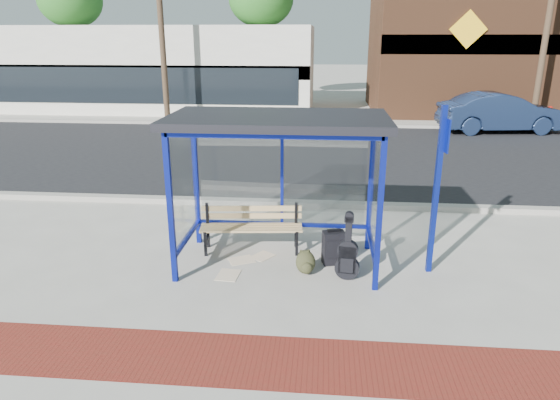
# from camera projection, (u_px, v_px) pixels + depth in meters

# --- Properties ---
(ground) EXTENTS (120.00, 120.00, 0.00)m
(ground) POSITION_uv_depth(u_px,v_px,m) (278.00, 263.00, 8.18)
(ground) COLOR #B2ADA0
(ground) RESTS_ON ground
(brick_paver_strip) EXTENTS (60.00, 1.00, 0.01)m
(brick_paver_strip) POSITION_uv_depth(u_px,v_px,m) (257.00, 361.00, 5.72)
(brick_paver_strip) COLOR maroon
(brick_paver_strip) RESTS_ON ground
(curb_near) EXTENTS (60.00, 0.25, 0.12)m
(curb_near) POSITION_uv_depth(u_px,v_px,m) (290.00, 203.00, 10.90)
(curb_near) COLOR gray
(curb_near) RESTS_ON ground
(street_asphalt) EXTENTS (60.00, 10.00, 0.00)m
(street_asphalt) POSITION_uv_depth(u_px,v_px,m) (302.00, 154.00, 15.75)
(street_asphalt) COLOR black
(street_asphalt) RESTS_ON ground
(curb_far) EXTENTS (60.00, 0.25, 0.12)m
(curb_far) POSITION_uv_depth(u_px,v_px,m) (308.00, 125.00, 20.55)
(curb_far) COLOR gray
(curb_far) RESTS_ON ground
(far_sidewalk) EXTENTS (60.00, 4.00, 0.01)m
(far_sidewalk) POSITION_uv_depth(u_px,v_px,m) (309.00, 119.00, 22.37)
(far_sidewalk) COLOR #B2ADA0
(far_sidewalk) RESTS_ON ground
(bus_shelter) EXTENTS (3.30, 1.80, 2.42)m
(bus_shelter) POSITION_uv_depth(u_px,v_px,m) (278.00, 138.00, 7.60)
(bus_shelter) COLOR navy
(bus_shelter) RESTS_ON ground
(storefront_white) EXTENTS (18.00, 6.04, 4.00)m
(storefront_white) POSITION_uv_depth(u_px,v_px,m) (135.00, 68.00, 25.33)
(storefront_white) COLOR silver
(storefront_white) RESTS_ON ground
(storefront_brown) EXTENTS (10.00, 7.08, 6.40)m
(storefront_brown) POSITION_uv_depth(u_px,v_px,m) (479.00, 43.00, 23.99)
(storefront_brown) COLOR #59331E
(storefront_brown) RESTS_ON ground
(tree_left) EXTENTS (3.60, 3.60, 7.03)m
(tree_left) POSITION_uv_depth(u_px,v_px,m) (70.00, 1.00, 28.47)
(tree_left) COLOR #4C3826
(tree_left) RESTS_ON ground
(tree_mid) EXTENTS (3.60, 3.60, 7.03)m
(tree_mid) POSITION_uv_depth(u_px,v_px,m) (261.00, 0.00, 27.54)
(tree_mid) COLOR #4C3826
(tree_mid) RESTS_ON ground
(utility_pole_west) EXTENTS (1.60, 0.24, 8.00)m
(utility_pole_west) POSITION_uv_depth(u_px,v_px,m) (161.00, 21.00, 20.08)
(utility_pole_west) COLOR #4C3826
(utility_pole_west) RESTS_ON ground
(utility_pole_east) EXTENTS (1.60, 0.24, 8.00)m
(utility_pole_east) POSITION_uv_depth(u_px,v_px,m) (548.00, 20.00, 18.80)
(utility_pole_east) COLOR #4C3826
(utility_pole_east) RESTS_ON ground
(bench) EXTENTS (1.76, 0.59, 0.82)m
(bench) POSITION_uv_depth(u_px,v_px,m) (251.00, 225.00, 8.56)
(bench) COLOR black
(bench) RESTS_ON ground
(guitar_bag) EXTENTS (0.38, 0.15, 1.02)m
(guitar_bag) POSITION_uv_depth(u_px,v_px,m) (348.00, 256.00, 7.54)
(guitar_bag) COLOR black
(guitar_bag) RESTS_ON ground
(suitcase) EXTENTS (0.39, 0.30, 0.61)m
(suitcase) POSITION_uv_depth(u_px,v_px,m) (334.00, 248.00, 8.08)
(suitcase) COLOR black
(suitcase) RESTS_ON ground
(backpack) EXTENTS (0.35, 0.33, 0.37)m
(backpack) POSITION_uv_depth(u_px,v_px,m) (306.00, 263.00, 7.78)
(backpack) COLOR #2B2C18
(backpack) RESTS_ON ground
(sign_post) EXTENTS (0.12, 0.33, 2.62)m
(sign_post) POSITION_uv_depth(u_px,v_px,m) (438.00, 182.00, 7.45)
(sign_post) COLOR navy
(sign_post) RESTS_ON ground
(newspaper_a) EXTENTS (0.51, 0.47, 0.01)m
(newspaper_a) POSITION_uv_depth(u_px,v_px,m) (241.00, 260.00, 8.28)
(newspaper_a) COLOR white
(newspaper_a) RESTS_ON ground
(newspaper_b) EXTENTS (0.36, 0.44, 0.01)m
(newspaper_b) POSITION_uv_depth(u_px,v_px,m) (228.00, 275.00, 7.77)
(newspaper_b) COLOR white
(newspaper_b) RESTS_ON ground
(newspaper_c) EXTENTS (0.46, 0.48, 0.01)m
(newspaper_c) POSITION_uv_depth(u_px,v_px,m) (262.00, 256.00, 8.43)
(newspaper_c) COLOR white
(newspaper_c) RESTS_ON ground
(parked_car) EXTENTS (4.73, 2.14, 1.50)m
(parked_car) POSITION_uv_depth(u_px,v_px,m) (500.00, 113.00, 19.07)
(parked_car) COLOR #1A2949
(parked_car) RESTS_ON ground
(fire_hydrant) EXTENTS (0.37, 0.24, 0.81)m
(fire_hydrant) POSITION_uv_depth(u_px,v_px,m) (549.00, 115.00, 20.51)
(fire_hydrant) COLOR #B1150C
(fire_hydrant) RESTS_ON ground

